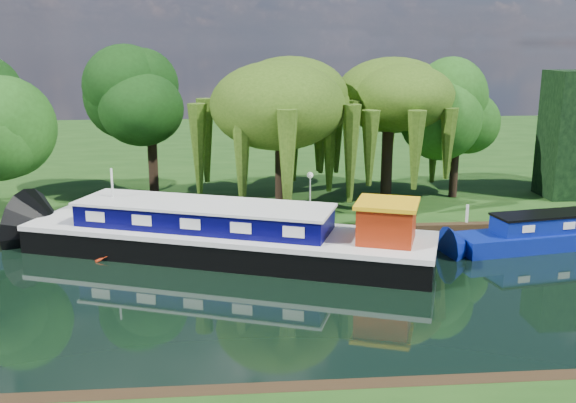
{
  "coord_description": "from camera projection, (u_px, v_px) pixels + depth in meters",
  "views": [
    {
      "loc": [
        -3.72,
        -24.83,
        10.09
      ],
      "look_at": [
        -1.26,
        4.53,
        2.8
      ],
      "focal_mm": 40.0,
      "sensor_mm": 36.0,
      "label": 1
    }
  ],
  "objects": [
    {
      "name": "mooring_posts",
      "position": [
        296.0,
        217.0,
        34.6
      ],
      "size": [
        19.16,
        0.16,
        1.0
      ],
      "color": "silver",
      "rests_on": "far_bank"
    },
    {
      "name": "ground",
      "position": [
        327.0,
        292.0,
        26.74
      ],
      "size": [
        120.0,
        120.0,
        0.0
      ],
      "primitive_type": "plane",
      "color": "black"
    },
    {
      "name": "red_dinghy",
      "position": [
        125.0,
        257.0,
        31.07
      ],
      "size": [
        3.56,
        3.02,
        0.62
      ],
      "primitive_type": "imported",
      "rotation": [
        0.0,
        0.0,
        1.24
      ],
      "color": "maroon",
      "rests_on": "ground"
    },
    {
      "name": "willow_right",
      "position": [
        389.0,
        107.0,
        39.53
      ],
      "size": [
        6.52,
        6.52,
        7.94
      ],
      "color": "black",
      "rests_on": "far_bank"
    },
    {
      "name": "far_bank",
      "position": [
        275.0,
        152.0,
        59.57
      ],
      "size": [
        120.0,
        52.0,
        0.45
      ],
      "primitive_type": "cube",
      "color": "#163A0F",
      "rests_on": "ground"
    },
    {
      "name": "dutch_barge",
      "position": [
        229.0,
        236.0,
        30.96
      ],
      "size": [
        20.34,
        11.04,
        4.22
      ],
      "rotation": [
        0.0,
        0.0,
        -0.35
      ],
      "color": "black",
      "rests_on": "ground"
    },
    {
      "name": "willow_left",
      "position": [
        281.0,
        106.0,
        37.12
      ],
      "size": [
        7.0,
        7.0,
        8.39
      ],
      "color": "black",
      "rests_on": "far_bank"
    },
    {
      "name": "tree_far_right",
      "position": [
        457.0,
        116.0,
        40.18
      ],
      "size": [
        4.62,
        4.62,
        7.56
      ],
      "color": "black",
      "rests_on": "far_bank"
    },
    {
      "name": "lamppost",
      "position": [
        310.0,
        182.0,
        36.36
      ],
      "size": [
        0.36,
        0.36,
        2.56
      ],
      "color": "silver",
      "rests_on": "far_bank"
    },
    {
      "name": "narrowboat",
      "position": [
        576.0,
        231.0,
        32.94
      ],
      "size": [
        13.29,
        4.35,
        1.91
      ],
      "rotation": [
        0.0,
        0.0,
        0.17
      ],
      "color": "navy",
      "rests_on": "ground"
    },
    {
      "name": "tree_far_mid",
      "position": [
        150.0,
        103.0,
        39.97
      ],
      "size": [
        5.34,
        5.34,
        8.74
      ],
      "color": "black",
      "rests_on": "far_bank"
    }
  ]
}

